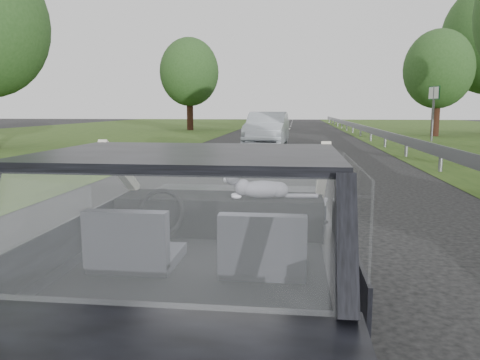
% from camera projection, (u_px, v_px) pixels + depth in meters
% --- Properties ---
extents(ground, '(140.00, 140.00, 0.00)m').
position_uv_depth(ground, '(208.00, 355.00, 3.22)').
color(ground, '#3B3B3B').
rests_on(ground, ground).
extents(subject_car, '(1.80, 4.00, 1.45)m').
position_uv_depth(subject_car, '(207.00, 253.00, 3.11)').
color(subject_car, black).
rests_on(subject_car, ground).
extents(dashboard, '(1.58, 0.45, 0.30)m').
position_uv_depth(dashboard, '(221.00, 214.00, 3.70)').
color(dashboard, black).
rests_on(dashboard, subject_car).
extents(driver_seat, '(0.50, 0.72, 0.42)m').
position_uv_depth(driver_seat, '(133.00, 241.00, 2.85)').
color(driver_seat, black).
rests_on(driver_seat, subject_car).
extents(passenger_seat, '(0.50, 0.72, 0.42)m').
position_uv_depth(passenger_seat, '(264.00, 245.00, 2.76)').
color(passenger_seat, black).
rests_on(passenger_seat, subject_car).
extents(steering_wheel, '(0.36, 0.36, 0.04)m').
position_uv_depth(steering_wheel, '(161.00, 212.00, 3.45)').
color(steering_wheel, black).
rests_on(steering_wheel, dashboard).
extents(cat, '(0.54, 0.25, 0.23)m').
position_uv_depth(cat, '(262.00, 188.00, 3.58)').
color(cat, gray).
rests_on(cat, dashboard).
extents(guardrail, '(0.05, 90.00, 0.32)m').
position_uv_depth(guardrail, '(437.00, 150.00, 12.44)').
color(guardrail, gray).
rests_on(guardrail, ground).
extents(other_car, '(2.06, 4.75, 1.53)m').
position_uv_depth(other_car, '(267.00, 129.00, 20.70)').
color(other_car, silver).
rests_on(other_car, ground).
extents(highway_sign, '(0.32, 1.12, 2.80)m').
position_uv_depth(highway_sign, '(433.00, 114.00, 23.80)').
color(highway_sign, '#0D441D').
rests_on(highway_sign, ground).
extents(tree_2, '(4.81, 4.81, 6.16)m').
position_uv_depth(tree_2, '(437.00, 85.00, 28.00)').
color(tree_2, '#23461B').
rests_on(tree_2, ground).
extents(tree_6, '(4.81, 4.81, 6.83)m').
position_uv_depth(tree_6, '(190.00, 86.00, 35.95)').
color(tree_6, '#23461B').
rests_on(tree_6, ground).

